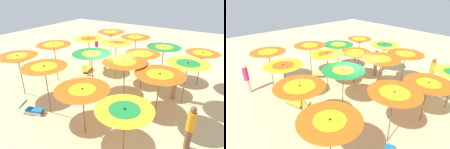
{
  "view_description": "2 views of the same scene",
  "coord_description": "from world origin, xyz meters",
  "views": [
    {
      "loc": [
        5.42,
        -8.92,
        5.77
      ],
      "look_at": [
        0.44,
        -1.09,
        1.52
      ],
      "focal_mm": 31.79,
      "sensor_mm": 36.0,
      "label": 1
    },
    {
      "loc": [
        -6.97,
        -6.85,
        6.08
      ],
      "look_at": [
        -0.47,
        0.69,
        1.26
      ],
      "focal_mm": 30.12,
      "sensor_mm": 36.0,
      "label": 2
    }
  ],
  "objects": [
    {
      "name": "beach_umbrella_8",
      "position": [
        -3.29,
        1.74,
        2.15
      ],
      "size": [
        2.0,
        2.0,
        2.37
      ],
      "color": "brown",
      "rests_on": "ground"
    },
    {
      "name": "beach_umbrella_14",
      "position": [
        1.67,
        3.14,
        1.94
      ],
      "size": [
        2.17,
        2.17,
        2.18
      ],
      "color": "brown",
      "rests_on": "ground"
    },
    {
      "name": "beach_umbrella_5",
      "position": [
        -1.24,
        -0.59,
        2.02
      ],
      "size": [
        2.19,
        2.19,
        2.29
      ],
      "color": "brown",
      "rests_on": "ground"
    },
    {
      "name": "lounger_2",
      "position": [
        0.11,
        3.19,
        0.2
      ],
      "size": [
        1.12,
        1.11,
        0.55
      ],
      "rotation": [
        0.0,
        0.0,
        8.65
      ],
      "color": "#333338",
      "rests_on": "ground"
    },
    {
      "name": "beach_umbrella_15",
      "position": [
        3.97,
        3.22,
        1.94
      ],
      "size": [
        1.92,
        1.92,
        2.18
      ],
      "color": "brown",
      "rests_on": "ground"
    },
    {
      "name": "beachgoer_0",
      "position": [
        4.73,
        -2.51,
        1.01
      ],
      "size": [
        0.3,
        0.3,
        1.9
      ],
      "rotation": [
        0.0,
        0.0,
        5.2
      ],
      "color": "brown",
      "rests_on": "ground"
    },
    {
      "name": "beachgoer_2",
      "position": [
        -4.58,
        4.34,
        0.98
      ],
      "size": [
        0.3,
        0.3,
        1.85
      ],
      "rotation": [
        0.0,
        0.0,
        4.93
      ],
      "color": "beige",
      "rests_on": "ground"
    },
    {
      "name": "beach_umbrella_4",
      "position": [
        -3.88,
        -0.91,
        2.24
      ],
      "size": [
        2.1,
        2.1,
        2.48
      ],
      "color": "brown",
      "rests_on": "ground"
    },
    {
      "name": "beach_umbrella_12",
      "position": [
        -3.07,
        4.26,
        2.13
      ],
      "size": [
        2.15,
        2.15,
        2.39
      ],
      "color": "brown",
      "rests_on": "ground"
    },
    {
      "name": "beach_ball",
      "position": [
        -2.23,
        2.13,
        0.13
      ],
      "size": [
        0.26,
        0.26,
        0.26
      ],
      "primitive_type": "sphere",
      "color": "yellow",
      "rests_on": "ground"
    },
    {
      "name": "beach_umbrella_11",
      "position": [
        3.72,
        0.6,
        2.08
      ],
      "size": [
        2.06,
        2.06,
        2.35
      ],
      "color": "brown",
      "rests_on": "ground"
    },
    {
      "name": "beach_umbrella_1",
      "position": [
        -1.47,
        -3.68,
        2.25
      ],
      "size": [
        2.03,
        2.03,
        2.51
      ],
      "color": "brown",
      "rests_on": "ground"
    },
    {
      "name": "lounger_1",
      "position": [
        -3.11,
        1.17,
        0.2
      ],
      "size": [
        0.72,
        1.31,
        0.65
      ],
      "rotation": [
        0.0,
        0.0,
        8.16
      ],
      "color": "olive",
      "rests_on": "ground"
    },
    {
      "name": "beach_umbrella_10",
      "position": [
        1.18,
        0.96,
        2.01
      ],
      "size": [
        2.0,
        2.0,
        2.28
      ],
      "color": "brown",
      "rests_on": "ground"
    },
    {
      "name": "beach_umbrella_0",
      "position": [
        -4.17,
        -3.21,
        2.09
      ],
      "size": [
        2.11,
        2.11,
        2.37
      ],
      "color": "brown",
      "rests_on": "ground"
    },
    {
      "name": "beach_umbrella_7",
      "position": [
        3.04,
        -1.41,
        2.12
      ],
      "size": [
        2.17,
        2.17,
        2.37
      ],
      "color": "brown",
      "rests_on": "ground"
    },
    {
      "name": "beach_umbrella_13",
      "position": [
        -0.53,
        3.51,
        2.25
      ],
      "size": [
        2.09,
        2.09,
        2.47
      ],
      "color": "brown",
      "rests_on": "ground"
    },
    {
      "name": "beach_umbrella_2",
      "position": [
        0.89,
        -3.92,
        1.92
      ],
      "size": [
        2.16,
        2.16,
        2.17
      ],
      "color": "brown",
      "rests_on": "ground"
    },
    {
      "name": "beach_umbrella_9",
      "position": [
        -0.78,
        1.3,
        2.28
      ],
      "size": [
        2.0,
        2.0,
        2.51
      ],
      "color": "brown",
      "rests_on": "ground"
    },
    {
      "name": "beach_umbrella_6",
      "position": [
        1.15,
        -1.07,
        2.22
      ],
      "size": [
        2.16,
        2.16,
        2.43
      ],
      "color": "brown",
      "rests_on": "ground"
    },
    {
      "name": "ground",
      "position": [
        0.0,
        0.0,
        -0.02
      ],
      "size": [
        38.63,
        38.63,
        0.04
      ],
      "primitive_type": "cube",
      "color": "beige"
    },
    {
      "name": "beachgoer_1",
      "position": [
        3.2,
        0.83,
        1.0
      ],
      "size": [
        0.3,
        0.3,
        1.88
      ],
      "rotation": [
        0.0,
        0.0,
        2.64
      ],
      "color": "#A3704C",
      "rests_on": "ground"
    }
  ]
}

